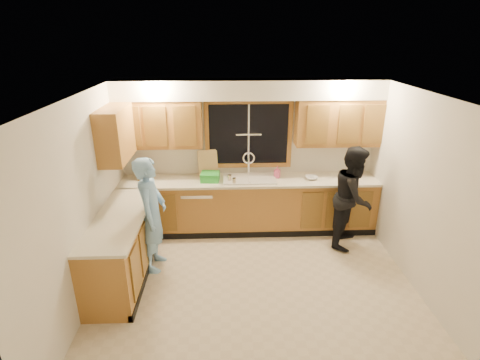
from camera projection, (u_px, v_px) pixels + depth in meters
name	position (u px, v px, depth m)	size (l,w,h in m)	color
floor	(256.00, 287.00, 4.99)	(4.20, 4.20, 0.00)	beige
ceiling	(260.00, 98.00, 4.07)	(4.20, 4.20, 0.00)	white
wall_back	(248.00, 155.00, 6.29)	(4.20, 4.20, 0.00)	silver
wall_left	(82.00, 205.00, 4.45)	(3.80, 3.80, 0.00)	silver
wall_right	(428.00, 199.00, 4.61)	(3.80, 3.80, 0.00)	silver
base_cabinets_back	(249.00, 206.00, 6.31)	(4.20, 0.60, 0.88)	#AD7432
base_cabinets_left	(123.00, 248.00, 5.08)	(0.60, 1.90, 0.88)	#AD7432
countertop_back	(249.00, 181.00, 6.13)	(4.20, 0.63, 0.04)	beige
countertop_left	(120.00, 217.00, 4.91)	(0.63, 1.90, 0.04)	beige
upper_cabinets_left	(159.00, 124.00, 5.87)	(1.35, 0.33, 0.75)	#AD7432
upper_cabinets_right	(338.00, 122.00, 5.98)	(1.35, 0.33, 0.75)	#AD7432
upper_cabinets_return	(116.00, 134.00, 5.28)	(0.33, 0.90, 0.75)	#AD7432
soffit	(250.00, 89.00, 5.73)	(4.20, 0.35, 0.30)	white
window_frame	(249.00, 134.00, 6.16)	(1.44, 0.03, 1.14)	black
sink	(249.00, 182.00, 6.16)	(0.86, 0.52, 0.57)	silver
dishwasher	(199.00, 208.00, 6.28)	(0.60, 0.56, 0.82)	white
stove	(111.00, 272.00, 4.55)	(0.58, 0.75, 0.90)	white
man	(152.00, 215.00, 5.15)	(0.60, 0.40, 1.66)	#7CB2EA
woman	(353.00, 197.00, 5.75)	(0.78, 0.61, 1.61)	black
knife_block	(142.00, 173.00, 6.07)	(0.13, 0.11, 0.24)	olive
cutting_board	(208.00, 163.00, 6.23)	(0.33, 0.02, 0.44)	tan
dish_crate	(210.00, 177.00, 6.06)	(0.29, 0.27, 0.14)	green
soap_bottle	(277.00, 172.00, 6.18)	(0.09, 0.09, 0.20)	#DA5281
bowl	(311.00, 178.00, 6.13)	(0.20, 0.20, 0.05)	silver
can_left	(234.00, 181.00, 5.91)	(0.06, 0.06, 0.11)	#BFB093
can_right	(230.00, 178.00, 6.02)	(0.06, 0.06, 0.11)	#BFB093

